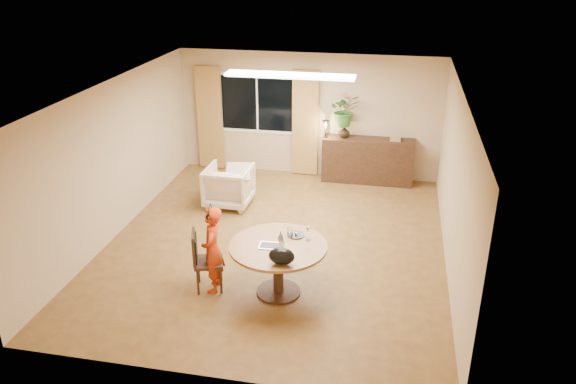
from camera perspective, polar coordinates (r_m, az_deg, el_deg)
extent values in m
plane|color=brown|center=(9.42, -1.25, -5.23)|extent=(6.50, 6.50, 0.00)
plane|color=white|center=(8.48, -1.40, 10.34)|extent=(6.50, 6.50, 0.00)
plane|color=tan|center=(11.90, 2.10, 7.80)|extent=(5.50, 0.00, 5.50)
plane|color=tan|center=(9.81, -17.24, 3.20)|extent=(0.00, 6.50, 6.50)
plane|color=tan|center=(8.73, 16.59, 0.76)|extent=(0.00, 6.50, 6.50)
cube|color=white|center=(12.05, -3.14, 8.97)|extent=(1.70, 0.02, 1.30)
cube|color=black|center=(12.03, -3.15, 8.95)|extent=(1.55, 0.01, 1.15)
cube|color=white|center=(12.03, -3.15, 8.95)|extent=(0.04, 0.01, 1.15)
cube|color=olive|center=(12.36, -7.95, 7.45)|extent=(0.55, 0.08, 2.25)
cube|color=olive|center=(11.86, 1.77, 6.97)|extent=(0.55, 0.08, 2.25)
cube|color=white|center=(9.63, 0.18, 11.76)|extent=(2.20, 0.35, 0.05)
cylinder|color=brown|center=(7.78, -1.01, -5.53)|extent=(1.37, 1.37, 0.04)
cylinder|color=black|center=(7.98, -0.99, -7.97)|extent=(0.15, 0.15, 0.74)
cylinder|color=black|center=(8.17, -0.97, -10.08)|extent=(0.63, 0.63, 0.03)
imported|color=red|center=(8.00, -7.67, -5.83)|extent=(0.50, 0.36, 1.29)
imported|color=beige|center=(10.70, -6.02, 0.64)|extent=(0.85, 0.87, 0.78)
cube|color=black|center=(11.80, 8.10, 3.19)|extent=(1.88, 0.46, 0.94)
imported|color=black|center=(11.64, 5.70, 6.12)|extent=(0.28, 0.28, 0.25)
imported|color=#336425|center=(11.51, 5.77, 8.27)|extent=(0.71, 0.65, 0.66)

